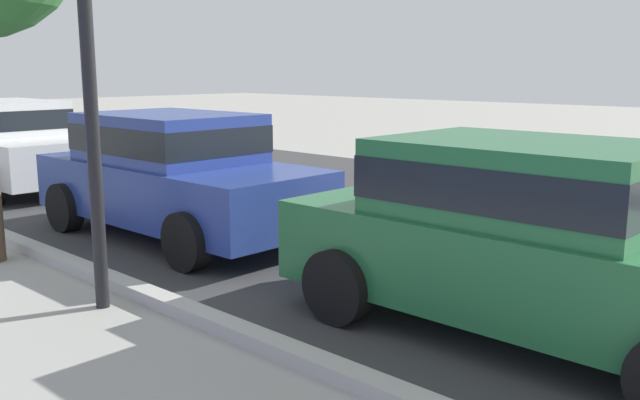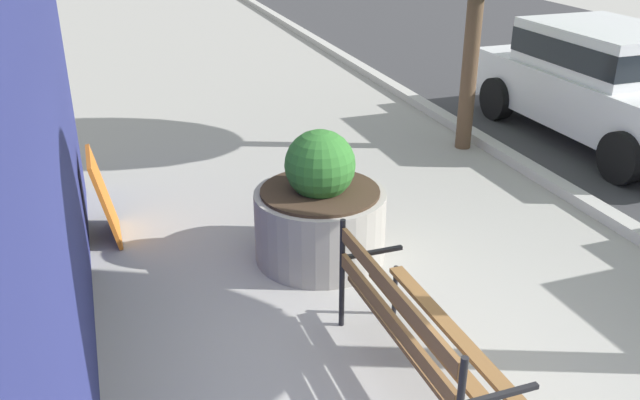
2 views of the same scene
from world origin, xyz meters
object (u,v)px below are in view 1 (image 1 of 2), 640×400
parked_car_white (6,142)px  parked_car_green (532,233)px  lamp_post (85,14)px  parked_car_blue (174,171)px

parked_car_white → parked_car_green: size_ratio=1.00×
parked_car_green → parked_car_white: bearing=180.0°
lamp_post → parked_car_blue: bearing=131.3°
parked_car_white → parked_car_green: same height
parked_car_green → parked_car_blue: bearing=180.0°
parked_car_white → parked_car_blue: (5.13, 0.00, 0.00)m
parked_car_blue → lamp_post: 3.20m
parked_car_green → lamp_post: bearing=-146.5°
lamp_post → parked_car_green: bearing=33.5°
parked_car_white → parked_car_green: (9.98, 0.00, 0.00)m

